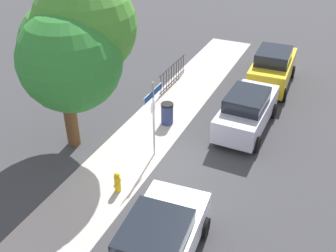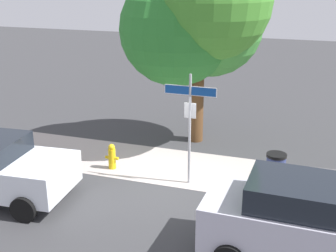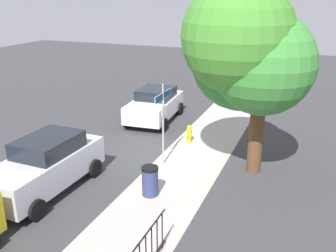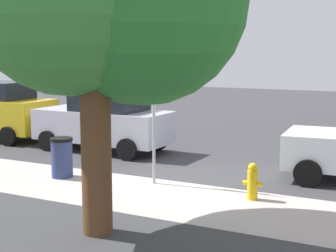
# 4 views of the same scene
# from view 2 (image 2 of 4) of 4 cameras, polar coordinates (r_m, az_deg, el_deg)

# --- Properties ---
(ground_plane) EXTENTS (60.00, 60.00, 0.00)m
(ground_plane) POSITION_cam_2_polar(r_m,az_deg,el_deg) (12.36, 0.46, -7.80)
(ground_plane) COLOR #38383A
(sidewalk_strip) EXTENTS (24.00, 2.60, 0.00)m
(sidewalk_strip) POSITION_cam_2_polar(r_m,az_deg,el_deg) (13.12, 10.64, -6.47)
(sidewalk_strip) COLOR #B0A49F
(sidewalk_strip) RESTS_ON ground_plane
(street_sign) EXTENTS (1.41, 0.07, 3.11)m
(street_sign) POSITION_cam_2_polar(r_m,az_deg,el_deg) (11.82, 2.83, 1.88)
(street_sign) COLOR #9EA0A5
(street_sign) RESTS_ON ground_plane
(shade_tree) EXTENTS (4.70, 4.33, 6.65)m
(shade_tree) POSITION_cam_2_polar(r_m,az_deg,el_deg) (14.16, 4.03, 13.71)
(shade_tree) COLOR brown
(shade_tree) RESTS_ON ground_plane
(car_silver) EXTENTS (4.35, 2.01, 1.80)m
(car_silver) POSITION_cam_2_polar(r_m,az_deg,el_deg) (9.40, 17.79, -11.84)
(car_silver) COLOR silver
(car_silver) RESTS_ON ground_plane
(fire_hydrant) EXTENTS (0.42, 0.22, 0.78)m
(fire_hydrant) POSITION_cam_2_polar(r_m,az_deg,el_deg) (13.41, -7.20, -3.90)
(fire_hydrant) COLOR yellow
(fire_hydrant) RESTS_ON ground_plane
(trash_bin) EXTENTS (0.55, 0.55, 0.98)m
(trash_bin) POSITION_cam_2_polar(r_m,az_deg,el_deg) (12.49, 13.60, -5.55)
(trash_bin) COLOR navy
(trash_bin) RESTS_ON ground_plane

